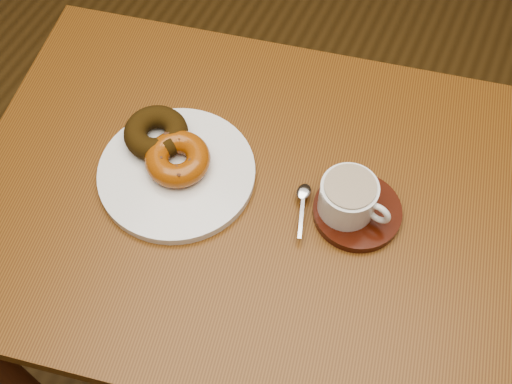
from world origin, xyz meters
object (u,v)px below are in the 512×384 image
at_px(coffee_cup, 349,197).
at_px(saucer, 357,211).
at_px(cafe_table, 246,233).
at_px(donut_plate, 177,173).

bearing_deg(coffee_cup, saucer, 25.22).
bearing_deg(cafe_table, coffee_cup, 2.23).
distance_m(donut_plate, saucer, 0.29).
relative_size(donut_plate, saucer, 1.84).
xyz_separation_m(donut_plate, coffee_cup, (0.27, 0.05, 0.04)).
xyz_separation_m(cafe_table, donut_plate, (-0.11, -0.01, 0.14)).
relative_size(saucer, coffee_cup, 1.19).
height_order(cafe_table, coffee_cup, coffee_cup).
height_order(saucer, coffee_cup, coffee_cup).
distance_m(cafe_table, donut_plate, 0.18).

